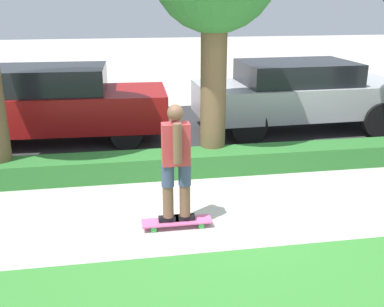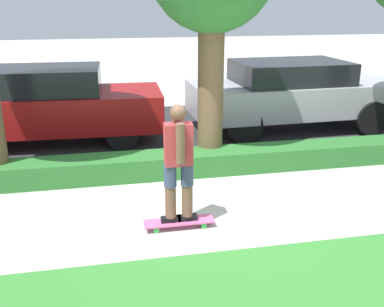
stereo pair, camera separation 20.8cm
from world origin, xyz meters
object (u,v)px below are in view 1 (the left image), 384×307
skateboard (177,222)px  skater_person (176,161)px  parked_car_front (54,103)px  parked_car_middle (300,93)px

skateboard → skater_person: bearing=0.0°
skateboard → skater_person: (0.00, 0.00, 0.85)m
parked_car_front → skateboard: bearing=-62.6°
skateboard → skater_person: skater_person is taller
parked_car_front → parked_car_middle: parked_car_front is taller
parked_car_front → parked_car_middle: (5.40, 0.03, 0.02)m
skater_person → parked_car_middle: 5.43m
skateboard → skater_person: 0.85m
skateboard → parked_car_front: size_ratio=0.20×
skater_person → parked_car_middle: size_ratio=0.33×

